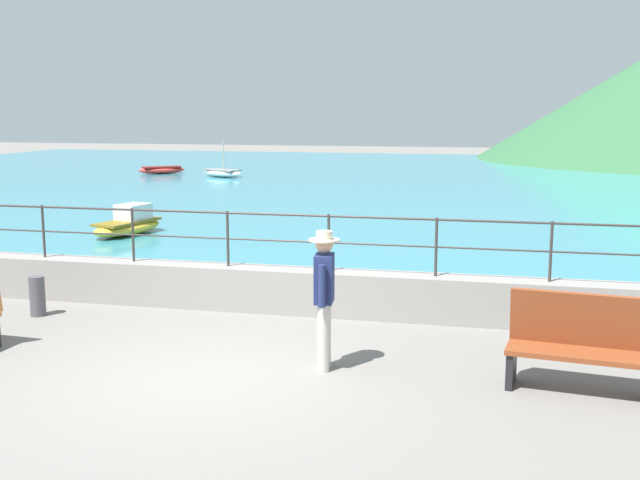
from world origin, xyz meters
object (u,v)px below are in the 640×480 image
(bollard, at_px, (37,296))
(boat_1, at_px, (128,224))
(boat_2, at_px, (162,170))
(bench_far, at_px, (584,344))
(boat_0, at_px, (222,173))
(person_walking, at_px, (324,293))

(bollard, height_order, boat_1, boat_1)
(boat_2, bearing_deg, bench_far, -56.59)
(boat_1, height_order, boat_2, boat_1)
(boat_0, bearing_deg, person_walking, -66.92)
(bench_far, height_order, boat_0, boat_0)
(boat_0, bearing_deg, boat_2, 163.23)
(bench_far, xyz_separation_m, bollard, (-8.02, 1.46, -0.24))
(person_walking, xyz_separation_m, boat_2, (-14.49, 26.58, -0.72))
(bollard, bearing_deg, bench_far, -10.30)
(bollard, xyz_separation_m, boat_1, (-2.20, 7.34, 0.01))
(boat_1, bearing_deg, bollard, -73.30)
(boat_0, height_order, boat_1, boat_0)
(bench_far, bearing_deg, bollard, 169.70)
(bench_far, relative_size, boat_0, 0.71)
(bench_far, bearing_deg, person_walking, 179.26)
(bench_far, bearing_deg, boat_1, 139.30)
(person_walking, bearing_deg, boat_1, 129.27)
(boat_2, bearing_deg, boat_1, -67.63)
(bench_far, relative_size, boat_2, 0.74)
(person_walking, distance_m, boat_2, 30.29)
(boat_0, relative_size, boat_2, 1.04)
(person_walking, bearing_deg, bench_far, -0.74)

